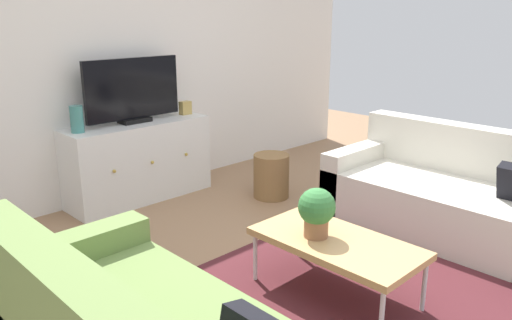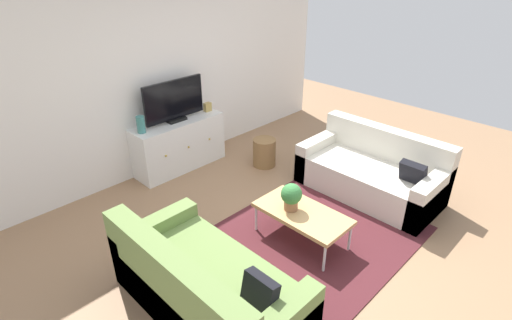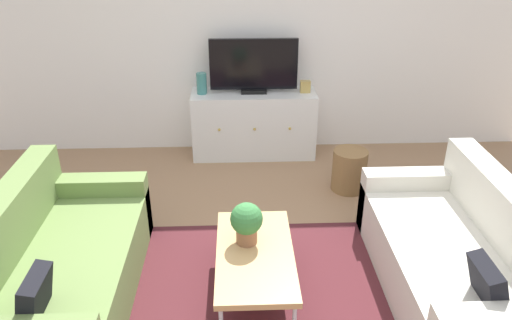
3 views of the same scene
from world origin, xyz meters
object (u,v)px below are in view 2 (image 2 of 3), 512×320
at_px(tv_console, 179,144).
at_px(wicker_basket, 264,152).
at_px(flat_screen_tv, 174,101).
at_px(glass_vase, 141,125).
at_px(couch_right_side, 373,173).
at_px(mantel_clock, 208,107).
at_px(couch_left_side, 202,290).
at_px(potted_plant, 291,196).
at_px(coffee_table, 302,214).

relative_size(tv_console, wicker_basket, 3.25).
distance_m(flat_screen_tv, glass_vase, 0.59).
xyz_separation_m(couch_right_side, mantel_clock, (-0.84, 2.37, 0.53)).
relative_size(couch_left_side, potted_plant, 5.77).
distance_m(glass_vase, wicker_basket, 1.82).
relative_size(couch_right_side, glass_vase, 7.86).
xyz_separation_m(flat_screen_tv, glass_vase, (-0.56, -0.02, -0.18)).
bearing_deg(wicker_basket, tv_console, 137.29).
bearing_deg(couch_left_side, tv_console, 58.11).
height_order(couch_right_side, potted_plant, couch_right_side).
distance_m(potted_plant, flat_screen_tv, 2.31).
distance_m(couch_left_side, potted_plant, 1.38).
height_order(flat_screen_tv, mantel_clock, flat_screen_tv).
relative_size(couch_left_side, wicker_basket, 4.28).
bearing_deg(wicker_basket, couch_left_side, -147.46).
bearing_deg(couch_right_side, potted_plant, 174.84).
bearing_deg(mantel_clock, coffee_table, -105.15).
relative_size(coffee_table, wicker_basket, 2.46).
distance_m(flat_screen_tv, wicker_basket, 1.50).
bearing_deg(tv_console, glass_vase, 180.00).
relative_size(coffee_table, mantel_clock, 7.93).
distance_m(couch_right_side, mantel_clock, 2.57).
height_order(couch_right_side, wicker_basket, couch_right_side).
xyz_separation_m(coffee_table, tv_console, (0.08, 2.36, 0.01)).
bearing_deg(potted_plant, glass_vase, 100.90).
relative_size(potted_plant, glass_vase, 1.36).
distance_m(couch_right_side, flat_screen_tv, 2.87).
distance_m(couch_right_side, potted_plant, 1.56).
xyz_separation_m(couch_right_side, wicker_basket, (-0.48, 1.53, -0.07)).
relative_size(potted_plant, tv_console, 0.23).
bearing_deg(glass_vase, potted_plant, -79.10).
relative_size(mantel_clock, wicker_basket, 0.31).
xyz_separation_m(coffee_table, potted_plant, (-0.05, 0.12, 0.20)).
xyz_separation_m(glass_vase, wicker_basket, (1.48, -0.85, -0.64)).
xyz_separation_m(tv_console, wicker_basket, (0.92, -0.85, -0.16)).
xyz_separation_m(potted_plant, glass_vase, (-0.43, 2.24, 0.29)).
bearing_deg(glass_vase, couch_left_side, -111.10).
relative_size(couch_right_side, wicker_basket, 4.28).
relative_size(potted_plant, wicker_basket, 0.74).
xyz_separation_m(couch_left_side, coffee_table, (1.40, 0.02, 0.08)).
bearing_deg(couch_right_side, flat_screen_tv, 120.28).
xyz_separation_m(potted_plant, tv_console, (0.13, 2.24, -0.19)).
bearing_deg(tv_console, flat_screen_tv, 90.00).
relative_size(tv_console, glass_vase, 5.97).
bearing_deg(tv_console, coffee_table, -91.86).
relative_size(couch_left_side, couch_right_side, 1.00).
xyz_separation_m(couch_right_side, flat_screen_tv, (-1.40, 2.39, 0.75)).
height_order(mantel_clock, wicker_basket, mantel_clock).
height_order(couch_left_side, potted_plant, couch_left_side).
bearing_deg(couch_right_side, coffee_table, 179.26).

